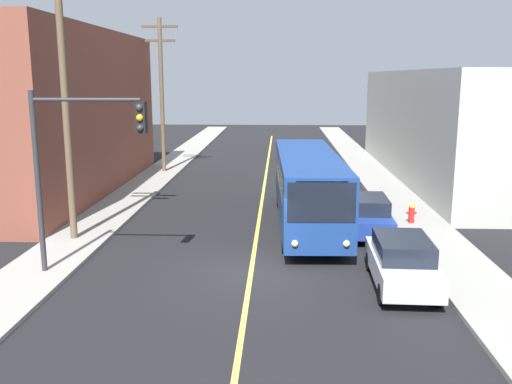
# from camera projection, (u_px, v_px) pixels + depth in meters

# --- Properties ---
(ground_plane) EXTENTS (120.00, 120.00, 0.00)m
(ground_plane) POSITION_uv_depth(u_px,v_px,m) (251.00, 272.00, 19.27)
(ground_plane) COLOR black
(sidewalk_left) EXTENTS (2.50, 90.00, 0.15)m
(sidewalk_left) POSITION_uv_depth(u_px,v_px,m) (123.00, 203.00, 29.35)
(sidewalk_left) COLOR gray
(sidewalk_left) RESTS_ON ground
(sidewalk_right) EXTENTS (2.50, 90.00, 0.15)m
(sidewalk_right) POSITION_uv_depth(u_px,v_px,m) (403.00, 206.00, 28.73)
(sidewalk_right) COLOR gray
(sidewalk_right) RESTS_ON ground
(lane_stripe_center) EXTENTS (0.16, 60.00, 0.01)m
(lane_stripe_center) POSITION_uv_depth(u_px,v_px,m) (264.00, 187.00, 33.94)
(lane_stripe_center) COLOR #D8CC4C
(lane_stripe_center) RESTS_ON ground
(building_left_brick) EXTENTS (10.00, 19.94, 9.13)m
(building_left_brick) POSITION_uv_depth(u_px,v_px,m) (25.00, 113.00, 31.72)
(building_left_brick) COLOR brown
(building_left_brick) RESTS_ON ground
(building_right_warehouse) EXTENTS (12.00, 25.73, 6.95)m
(building_right_warehouse) POSITION_uv_depth(u_px,v_px,m) (489.00, 125.00, 36.39)
(building_right_warehouse) COLOR #B2B2A8
(building_right_warehouse) RESTS_ON ground
(city_bus) EXTENTS (2.93, 12.22, 3.20)m
(city_bus) POSITION_uv_depth(u_px,v_px,m) (308.00, 185.00, 25.11)
(city_bus) COLOR navy
(city_bus) RESTS_ON ground
(parked_car_silver) EXTENTS (1.94, 4.46, 1.62)m
(parked_car_silver) POSITION_uv_depth(u_px,v_px,m) (402.00, 262.00, 17.71)
(parked_car_silver) COLOR #B7B7BC
(parked_car_silver) RESTS_ON ground
(parked_car_blue) EXTENTS (1.94, 4.46, 1.62)m
(parked_car_blue) POSITION_uv_depth(u_px,v_px,m) (367.00, 215.00, 23.71)
(parked_car_blue) COLOR navy
(parked_car_blue) RESTS_ON ground
(utility_pole_near) EXTENTS (2.40, 0.28, 11.16)m
(utility_pole_near) POSITION_uv_depth(u_px,v_px,m) (64.00, 85.00, 21.57)
(utility_pole_near) COLOR brown
(utility_pole_near) RESTS_ON sidewalk_left
(utility_pole_mid) EXTENTS (2.40, 0.28, 10.25)m
(utility_pole_mid) POSITION_uv_depth(u_px,v_px,m) (162.00, 89.00, 37.82)
(utility_pole_mid) COLOR brown
(utility_pole_mid) RESTS_ON sidewalk_left
(traffic_signal_left_corner) EXTENTS (3.75, 0.48, 6.00)m
(traffic_signal_left_corner) POSITION_uv_depth(u_px,v_px,m) (82.00, 148.00, 18.05)
(traffic_signal_left_corner) COLOR #2D2D33
(traffic_signal_left_corner) RESTS_ON sidewalk_left
(fire_hydrant) EXTENTS (0.44, 0.26, 0.84)m
(fire_hydrant) POSITION_uv_depth(u_px,v_px,m) (412.00, 213.00, 25.07)
(fire_hydrant) COLOR red
(fire_hydrant) RESTS_ON sidewalk_right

